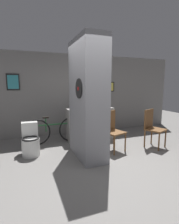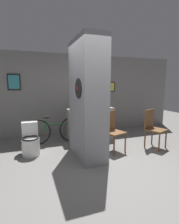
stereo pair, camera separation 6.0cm
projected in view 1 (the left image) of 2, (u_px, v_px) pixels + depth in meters
name	position (u px, v px, depth m)	size (l,w,h in m)	color
ground_plane	(99.00, 167.00, 3.50)	(14.00, 14.00, 0.00)	slate
wall_back	(67.00, 95.00, 5.73)	(8.00, 0.09, 2.60)	gray
pillar_center	(87.00, 100.00, 3.86)	(0.56, 1.23, 2.60)	gray
counter_shelf	(90.00, 124.00, 5.20)	(1.39, 0.44, 0.94)	gray
toilet	(31.00, 142.00, 4.07)	(0.41, 0.57, 0.74)	silver
chair_near_pillar	(112.00, 129.00, 4.31)	(0.55, 0.55, 0.99)	brown
chair_by_doorway	(153.00, 126.00, 4.57)	(0.57, 0.57, 0.99)	brown
bicycle	(55.00, 130.00, 4.85)	(1.66, 0.42, 0.77)	black
bottle_tall	(92.00, 104.00, 5.19)	(0.07, 0.07, 0.32)	silver
bottle_short	(88.00, 105.00, 5.12)	(0.09, 0.09, 0.23)	olive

